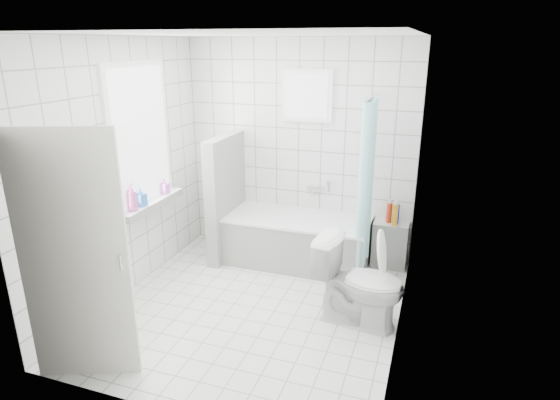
% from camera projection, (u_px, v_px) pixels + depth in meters
% --- Properties ---
extents(ground, '(3.00, 3.00, 0.00)m').
position_uv_depth(ground, '(254.00, 307.00, 4.71)').
color(ground, white).
rests_on(ground, ground).
extents(ceiling, '(3.00, 3.00, 0.00)m').
position_uv_depth(ceiling, '(248.00, 34.00, 3.87)').
color(ceiling, white).
rests_on(ceiling, ground).
extents(wall_back, '(2.80, 0.02, 2.60)m').
position_uv_depth(wall_back, '(299.00, 150.00, 5.64)').
color(wall_back, white).
rests_on(wall_back, ground).
extents(wall_front, '(2.80, 0.02, 2.60)m').
position_uv_depth(wall_front, '(161.00, 249.00, 2.95)').
color(wall_front, white).
rests_on(wall_front, ground).
extents(wall_left, '(0.02, 3.00, 2.60)m').
position_uv_depth(wall_left, '(123.00, 171.00, 4.72)').
color(wall_left, white).
rests_on(wall_left, ground).
extents(wall_right, '(0.02, 3.00, 2.60)m').
position_uv_depth(wall_right, '(408.00, 200.00, 3.86)').
color(wall_right, white).
rests_on(wall_right, ground).
extents(window_left, '(0.01, 0.90, 1.40)m').
position_uv_depth(window_left, '(142.00, 137.00, 4.88)').
color(window_left, white).
rests_on(window_left, wall_left).
extents(window_back, '(0.50, 0.01, 0.50)m').
position_uv_depth(window_back, '(306.00, 96.00, 5.36)').
color(window_back, white).
rests_on(window_back, wall_back).
extents(window_sill, '(0.18, 1.02, 0.08)m').
position_uv_depth(window_sill, '(152.00, 204.00, 5.10)').
color(window_sill, white).
rests_on(window_sill, wall_left).
extents(door, '(0.76, 0.34, 2.00)m').
position_uv_depth(door, '(75.00, 261.00, 3.46)').
color(door, silver).
rests_on(door, ground).
extents(bathtub, '(1.67, 0.77, 0.58)m').
position_uv_depth(bathtub, '(298.00, 240.00, 5.59)').
color(bathtub, white).
rests_on(bathtub, ground).
extents(partition_wall, '(0.15, 0.85, 1.50)m').
position_uv_depth(partition_wall, '(226.00, 197.00, 5.67)').
color(partition_wall, white).
rests_on(partition_wall, ground).
extents(tiled_ledge, '(0.40, 0.24, 0.55)m').
position_uv_depth(tiled_ledge, '(390.00, 245.00, 5.50)').
color(tiled_ledge, white).
rests_on(tiled_ledge, ground).
extents(toilet, '(0.87, 0.56, 0.84)m').
position_uv_depth(toilet, '(360.00, 282.00, 4.34)').
color(toilet, white).
rests_on(toilet, ground).
extents(curtain_rod, '(0.02, 0.80, 0.02)m').
position_uv_depth(curtain_rod, '(372.00, 97.00, 4.78)').
color(curtain_rod, silver).
rests_on(curtain_rod, wall_back).
extents(shower_curtain, '(0.14, 0.48, 1.78)m').
position_uv_depth(shower_curtain, '(364.00, 185.00, 4.95)').
color(shower_curtain, '#48D5D3').
rests_on(shower_curtain, curtain_rod).
extents(tub_faucet, '(0.18, 0.06, 0.06)m').
position_uv_depth(tub_faucet, '(314.00, 188.00, 5.68)').
color(tub_faucet, silver).
rests_on(tub_faucet, wall_back).
extents(sill_bottles, '(0.13, 0.72, 0.29)m').
position_uv_depth(sill_bottles, '(141.00, 195.00, 4.88)').
color(sill_bottles, '#2B76C3').
rests_on(sill_bottles, window_sill).
extents(ledge_bottles, '(0.15, 0.16, 0.26)m').
position_uv_depth(ledge_bottles, '(393.00, 214.00, 5.35)').
color(ledge_bottles, red).
rests_on(ledge_bottles, tiled_ledge).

